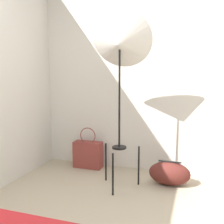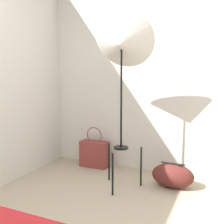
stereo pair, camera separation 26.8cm
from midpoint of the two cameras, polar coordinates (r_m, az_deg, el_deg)
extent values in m
cube|color=silver|center=(3.46, 10.10, 8.47)|extent=(8.00, 0.05, 2.60)
cylinder|color=black|center=(2.83, 2.93, -13.45)|extent=(0.02, 0.02, 0.46)
cylinder|color=black|center=(3.21, 1.79, -10.84)|extent=(0.02, 0.02, 0.46)
cylinder|color=black|center=(3.09, 8.87, -11.70)|extent=(0.02, 0.02, 0.46)
cylinder|color=black|center=(2.97, 4.58, -7.78)|extent=(0.16, 0.16, 0.02)
cylinder|color=black|center=(2.86, 4.72, 3.47)|extent=(0.02, 0.02, 1.16)
cone|color=white|center=(2.87, 4.85, 15.08)|extent=(0.69, 0.48, 0.68)
cube|color=brown|center=(3.68, -1.76, -9.16)|extent=(0.39, 0.17, 0.36)
torus|color=brown|center=(3.61, -1.78, -5.10)|extent=(0.23, 0.01, 0.23)
ellipsoid|color=#5B231E|center=(3.16, 15.53, -13.23)|extent=(0.47, 0.27, 0.27)
cube|color=black|center=(3.11, 15.63, -10.82)|extent=(0.26, 0.04, 0.01)
camera|label=1|loc=(0.13, -87.14, 0.41)|focal=42.00mm
camera|label=2|loc=(0.13, 92.86, -0.41)|focal=42.00mm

